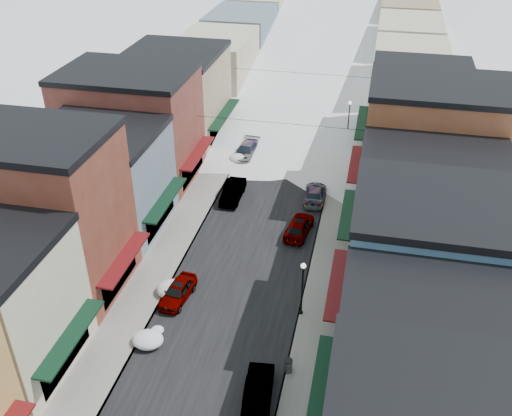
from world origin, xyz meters
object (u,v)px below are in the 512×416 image
at_px(car_dark_hatch, 233,191).
at_px(trash_can, 288,366).
at_px(streetlamp_near, 303,283).
at_px(car_silver_sedan, 178,291).
at_px(car_green_sedan, 258,391).

relative_size(car_dark_hatch, trash_can, 4.96).
bearing_deg(streetlamp_near, car_silver_sedan, -178.48).
distance_m(car_silver_sedan, trash_can, 10.47).
distance_m(car_green_sedan, trash_can, 2.79).
height_order(car_dark_hatch, streetlamp_near, streetlamp_near).
relative_size(car_silver_sedan, car_dark_hatch, 0.87).
xyz_separation_m(car_dark_hatch, car_green_sedan, (7.31, -22.52, -0.03)).
xyz_separation_m(car_silver_sedan, car_dark_hatch, (0.36, 14.86, 0.08)).
height_order(car_silver_sedan, streetlamp_near, streetlamp_near).
height_order(car_silver_sedan, car_green_sedan, car_green_sedan).
bearing_deg(car_dark_hatch, trash_can, -67.33).
xyz_separation_m(car_silver_sedan, trash_can, (9.06, -5.25, -0.06)).
distance_m(car_silver_sedan, car_green_sedan, 10.85).
height_order(car_dark_hatch, trash_can, car_dark_hatch).
bearing_deg(trash_can, car_green_sedan, -119.81).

